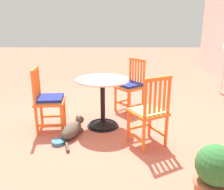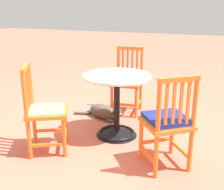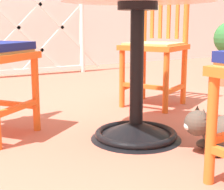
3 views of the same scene
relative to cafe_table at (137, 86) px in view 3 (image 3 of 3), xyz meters
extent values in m
plane|color=#BC604C|center=(0.09, -0.09, -0.28)|extent=(24.00, 24.00, 0.00)
cylinder|color=white|center=(0.89, 2.53, 0.27)|extent=(0.06, 0.06, 1.11)
cube|color=white|center=(0.10, 2.53, 0.27)|extent=(1.01, 0.02, 1.01)
cube|color=white|center=(0.63, 2.53, 0.27)|extent=(1.01, 0.02, 1.01)
cube|color=white|center=(0.10, 2.53, 0.27)|extent=(1.01, 0.02, 1.01)
cube|color=white|center=(0.63, 2.53, 0.27)|extent=(1.01, 0.02, 1.01)
cone|color=black|center=(0.00, 0.00, -0.23)|extent=(0.48, 0.48, 0.10)
torus|color=black|center=(0.00, 0.00, -0.26)|extent=(0.44, 0.44, 0.04)
cylinder|color=black|center=(0.00, 0.00, 0.09)|extent=(0.07, 0.07, 0.66)
cylinder|color=black|center=(0.00, 0.00, 0.40)|extent=(0.20, 0.20, 0.04)
cylinder|color=orange|center=(-0.06, -0.59, -0.06)|extent=(0.04, 0.04, 0.45)
cylinder|color=orange|center=(0.47, 0.35, -0.06)|extent=(0.04, 0.04, 0.45)
cylinder|color=orange|center=(0.31, 0.65, -0.06)|extent=(0.04, 0.04, 0.45)
cylinder|color=orange|center=(0.77, 0.51, 0.17)|extent=(0.04, 0.04, 0.91)
cylinder|color=orange|center=(0.61, 0.81, 0.17)|extent=(0.04, 0.04, 0.91)
cube|color=orange|center=(0.62, 0.43, -0.14)|extent=(0.31, 0.19, 0.03)
cube|color=orange|center=(0.46, 0.73, -0.14)|extent=(0.31, 0.19, 0.03)
cube|color=orange|center=(0.39, 0.50, -0.11)|extent=(0.19, 0.31, 0.03)
cube|color=orange|center=(0.54, 0.58, 0.15)|extent=(0.54, 0.54, 0.04)
cube|color=tan|center=(0.54, 0.58, 0.17)|extent=(0.47, 0.47, 0.02)
cube|color=orange|center=(0.74, 0.57, 0.40)|extent=(0.03, 0.03, 0.39)
cube|color=orange|center=(0.71, 0.63, 0.40)|extent=(0.03, 0.03, 0.39)
cube|color=orange|center=(0.68, 0.69, 0.40)|extent=(0.03, 0.03, 0.39)
cube|color=orange|center=(0.64, 0.75, 0.40)|extent=(0.03, 0.03, 0.39)
cylinder|color=orange|center=(-0.41, 0.41, -0.06)|extent=(0.04, 0.04, 0.45)
cube|color=orange|center=(-0.51, 0.54, -0.14)|extent=(0.23, 0.28, 0.03)
cube|color=orange|center=(-0.54, 0.30, -0.11)|extent=(0.28, 0.23, 0.03)
sphere|color=#4C4238|center=(0.12, -0.33, -0.13)|extent=(0.12, 0.12, 0.12)
ellipsoid|color=silver|center=(0.08, -0.32, -0.15)|extent=(0.06, 0.06, 0.04)
cone|color=#4C4238|center=(0.12, -0.37, -0.08)|extent=(0.04, 0.04, 0.04)
cone|color=#4C4238|center=(0.14, -0.31, -0.08)|extent=(0.04, 0.04, 0.04)
ellipsoid|color=#4C4238|center=(0.18, -0.41, -0.26)|extent=(0.13, 0.09, 0.05)
ellipsoid|color=#4C4238|center=(0.21, -0.31, -0.26)|extent=(0.13, 0.09, 0.05)
camera|label=1|loc=(3.29, 0.15, 1.21)|focal=37.99mm
camera|label=2|loc=(-1.04, 2.79, 1.18)|focal=44.39mm
camera|label=3|loc=(-1.01, -1.49, 0.32)|focal=56.79mm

